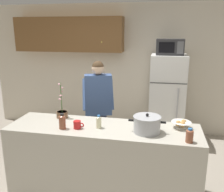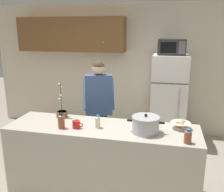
{
  "view_description": "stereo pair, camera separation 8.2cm",
  "coord_description": "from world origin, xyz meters",
  "px_view_note": "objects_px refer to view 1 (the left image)",
  "views": [
    {
      "loc": [
        0.68,
        -2.76,
        2.06
      ],
      "look_at": [
        0.0,
        0.55,
        1.17
      ],
      "focal_mm": 39.57,
      "sensor_mm": 36.0,
      "label": 1
    },
    {
      "loc": [
        0.76,
        -2.74,
        2.06
      ],
      "look_at": [
        0.0,
        0.55,
        1.17
      ],
      "focal_mm": 39.57,
      "sensor_mm": 36.0,
      "label": 2
    }
  ],
  "objects_px": {
    "coffee_mug": "(77,125)",
    "bread_bowl": "(181,124)",
    "refrigerator": "(167,99)",
    "person_near_pot": "(98,100)",
    "bottle_far_corner": "(99,122)",
    "potted_orchid": "(62,113)",
    "bottle_near_edge": "(190,135)",
    "bottle_mid_counter": "(62,121)",
    "microwave": "(170,47)",
    "cooking_pot": "(147,124)"
  },
  "relations": [
    {
      "from": "cooking_pot",
      "to": "bottle_far_corner",
      "type": "height_order",
      "value": "cooking_pot"
    },
    {
      "from": "microwave",
      "to": "refrigerator",
      "type": "bearing_deg",
      "value": 90.07
    },
    {
      "from": "refrigerator",
      "to": "bottle_far_corner",
      "type": "distance_m",
      "value": 2.08
    },
    {
      "from": "bottle_near_edge",
      "to": "bottle_far_corner",
      "type": "bearing_deg",
      "value": 169.28
    },
    {
      "from": "person_near_pot",
      "to": "cooking_pot",
      "type": "relative_size",
      "value": 3.79
    },
    {
      "from": "cooking_pot",
      "to": "bottle_near_edge",
      "type": "relative_size",
      "value": 2.74
    },
    {
      "from": "bottle_near_edge",
      "to": "person_near_pot",
      "type": "bearing_deg",
      "value": 139.7
    },
    {
      "from": "bottle_far_corner",
      "to": "cooking_pot",
      "type": "bearing_deg",
      "value": -1.52
    },
    {
      "from": "coffee_mug",
      "to": "person_near_pot",
      "type": "bearing_deg",
      "value": 89.3
    },
    {
      "from": "person_near_pot",
      "to": "bottle_near_edge",
      "type": "distance_m",
      "value": 1.67
    },
    {
      "from": "potted_orchid",
      "to": "bottle_far_corner",
      "type": "bearing_deg",
      "value": -23.92
    },
    {
      "from": "bottle_near_edge",
      "to": "potted_orchid",
      "type": "bearing_deg",
      "value": 164.32
    },
    {
      "from": "bottle_near_edge",
      "to": "cooking_pot",
      "type": "bearing_deg",
      "value": 158.45
    },
    {
      "from": "refrigerator",
      "to": "potted_orchid",
      "type": "bearing_deg",
      "value": -130.89
    },
    {
      "from": "bottle_far_corner",
      "to": "potted_orchid",
      "type": "height_order",
      "value": "potted_orchid"
    },
    {
      "from": "microwave",
      "to": "bread_bowl",
      "type": "height_order",
      "value": "microwave"
    },
    {
      "from": "refrigerator",
      "to": "cooking_pot",
      "type": "xyz_separation_m",
      "value": [
        -0.26,
        -1.91,
        0.19
      ]
    },
    {
      "from": "coffee_mug",
      "to": "bottle_mid_counter",
      "type": "bearing_deg",
      "value": -165.85
    },
    {
      "from": "bottle_far_corner",
      "to": "bottle_mid_counter",
      "type": "bearing_deg",
      "value": -165.11
    },
    {
      "from": "bread_bowl",
      "to": "bottle_near_edge",
      "type": "bearing_deg",
      "value": -81.44
    },
    {
      "from": "bottle_mid_counter",
      "to": "bottle_far_corner",
      "type": "height_order",
      "value": "bottle_mid_counter"
    },
    {
      "from": "person_near_pot",
      "to": "refrigerator",
      "type": "bearing_deg",
      "value": 43.28
    },
    {
      "from": "cooking_pot",
      "to": "potted_orchid",
      "type": "distance_m",
      "value": 1.19
    },
    {
      "from": "refrigerator",
      "to": "microwave",
      "type": "xyz_separation_m",
      "value": [
        0.0,
        -0.02,
        0.96
      ]
    },
    {
      "from": "bottle_far_corner",
      "to": "person_near_pot",
      "type": "bearing_deg",
      "value": 105.0
    },
    {
      "from": "potted_orchid",
      "to": "person_near_pot",
      "type": "bearing_deg",
      "value": 61.19
    },
    {
      "from": "microwave",
      "to": "bread_bowl",
      "type": "bearing_deg",
      "value": -85.09
    },
    {
      "from": "refrigerator",
      "to": "person_near_pot",
      "type": "height_order",
      "value": "refrigerator"
    },
    {
      "from": "potted_orchid",
      "to": "coffee_mug",
      "type": "bearing_deg",
      "value": -44.44
    },
    {
      "from": "bread_bowl",
      "to": "bottle_mid_counter",
      "type": "xyz_separation_m",
      "value": [
        -1.4,
        -0.31,
        0.04
      ]
    },
    {
      "from": "bottle_near_edge",
      "to": "bottle_far_corner",
      "type": "height_order",
      "value": "bottle_far_corner"
    },
    {
      "from": "refrigerator",
      "to": "person_near_pot",
      "type": "distance_m",
      "value": 1.48
    },
    {
      "from": "bread_bowl",
      "to": "bottle_far_corner",
      "type": "relative_size",
      "value": 1.47
    },
    {
      "from": "refrigerator",
      "to": "coffee_mug",
      "type": "bearing_deg",
      "value": -118.91
    },
    {
      "from": "coffee_mug",
      "to": "bread_bowl",
      "type": "bearing_deg",
      "value": 12.05
    },
    {
      "from": "coffee_mug",
      "to": "cooking_pot",
      "type": "bearing_deg",
      "value": 3.68
    },
    {
      "from": "person_near_pot",
      "to": "coffee_mug",
      "type": "relative_size",
      "value": 12.42
    },
    {
      "from": "refrigerator",
      "to": "bottle_mid_counter",
      "type": "relative_size",
      "value": 8.6
    },
    {
      "from": "bottle_near_edge",
      "to": "bottle_far_corner",
      "type": "relative_size",
      "value": 0.96
    },
    {
      "from": "bread_bowl",
      "to": "refrigerator",
      "type": "bearing_deg",
      "value": 94.85
    },
    {
      "from": "coffee_mug",
      "to": "bread_bowl",
      "type": "xyz_separation_m",
      "value": [
        1.23,
        0.26,
        0.0
      ]
    },
    {
      "from": "coffee_mug",
      "to": "bottle_far_corner",
      "type": "distance_m",
      "value": 0.26
    },
    {
      "from": "bread_bowl",
      "to": "bottle_far_corner",
      "type": "bearing_deg",
      "value": -168.82
    },
    {
      "from": "person_near_pot",
      "to": "bottle_mid_counter",
      "type": "relative_size",
      "value": 8.5
    },
    {
      "from": "person_near_pot",
      "to": "coffee_mug",
      "type": "bearing_deg",
      "value": -90.7
    },
    {
      "from": "cooking_pot",
      "to": "bottle_far_corner",
      "type": "xyz_separation_m",
      "value": [
        -0.58,
        0.02,
        -0.02
      ]
    },
    {
      "from": "bread_bowl",
      "to": "potted_orchid",
      "type": "distance_m",
      "value": 1.56
    },
    {
      "from": "bottle_far_corner",
      "to": "coffee_mug",
      "type": "bearing_deg",
      "value": -164.59
    },
    {
      "from": "microwave",
      "to": "cooking_pot",
      "type": "bearing_deg",
      "value": -97.72
    },
    {
      "from": "microwave",
      "to": "bottle_far_corner",
      "type": "xyz_separation_m",
      "value": [
        -0.83,
        -1.87,
        -0.79
      ]
    }
  ]
}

